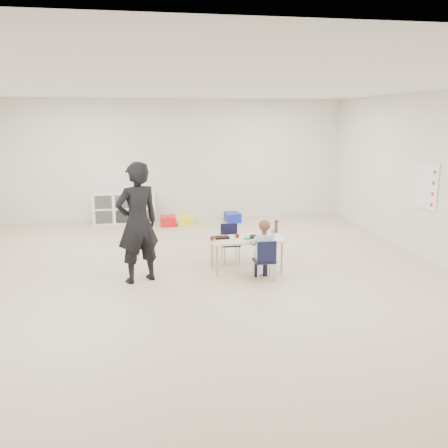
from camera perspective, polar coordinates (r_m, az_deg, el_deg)
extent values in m
plane|color=#C1B194|center=(7.09, -3.30, -6.85)|extent=(9.00, 9.00, 0.00)
plane|color=white|center=(6.70, -3.61, 16.34)|extent=(9.00, 9.00, 0.00)
cube|color=white|center=(11.21, -5.91, 7.65)|extent=(8.00, 0.02, 2.80)
cube|color=white|center=(2.46, 7.97, -10.63)|extent=(8.00, 0.02, 2.80)
cube|color=beige|center=(7.42, 2.71, -1.84)|extent=(1.16, 0.60, 0.03)
cube|color=black|center=(7.47, 3.56, -1.53)|extent=(0.22, 0.17, 0.03)
cube|color=black|center=(7.41, -0.25, -1.61)|extent=(0.22, 0.17, 0.03)
cube|color=white|center=(7.32, 2.77, -1.53)|extent=(0.07, 0.07, 0.10)
ellipsoid|color=tan|center=(7.40, 4.68, -1.53)|extent=(0.09, 0.09, 0.07)
sphere|color=maroon|center=(7.44, 1.59, -1.40)|extent=(0.07, 0.07, 0.07)
sphere|color=maroon|center=(7.28, -1.43, -1.71)|extent=(0.07, 0.07, 0.07)
cube|color=white|center=(11.13, -11.90, 1.94)|extent=(1.40, 0.40, 0.70)
cube|color=white|center=(8.70, 23.23, 4.26)|extent=(0.02, 0.60, 0.80)
imported|color=black|center=(6.95, -10.37, 0.14)|extent=(0.76, 0.66, 1.77)
cube|color=red|center=(10.71, -6.76, 0.39)|extent=(0.34, 0.44, 0.21)
cube|color=yellow|center=(10.76, -4.66, 0.48)|extent=(0.37, 0.45, 0.21)
cube|color=#1623A5|center=(11.04, 1.03, 0.83)|extent=(0.35, 0.44, 0.21)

